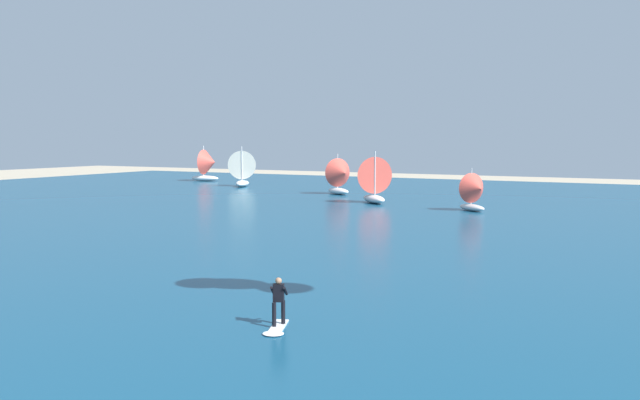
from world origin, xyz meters
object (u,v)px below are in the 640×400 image
object	(u,v)px
sailboat_outermost	(372,179)
sailboat_leading	(209,165)
sailboat_far_right	(341,176)
sailboat_center_horizon	(475,192)
kitesurfer	(278,310)
sailboat_near_shore	(243,168)

from	to	relation	value
sailboat_outermost	sailboat_leading	bearing A→B (deg)	151.28
sailboat_far_right	sailboat_center_horizon	distance (m)	20.51
sailboat_leading	kitesurfer	bearing A→B (deg)	-50.91
sailboat_center_horizon	sailboat_outermost	size ratio (longest dim) A/B	0.73
kitesurfer	sailboat_center_horizon	size ratio (longest dim) A/B	0.54
sailboat_center_horizon	sailboat_near_shore	world-z (taller)	sailboat_near_shore
kitesurfer	sailboat_near_shore	xyz separation A→B (m)	(-38.39, 53.93, 1.83)
kitesurfer	sailboat_center_horizon	world-z (taller)	sailboat_center_horizon
sailboat_leading	sailboat_near_shore	distance (m)	12.31
sailboat_leading	sailboat_far_right	size ratio (longest dim) A/B	1.15
sailboat_leading	sailboat_near_shore	world-z (taller)	sailboat_near_shore
sailboat_outermost	kitesurfer	bearing A→B (deg)	-70.84
sailboat_far_right	sailboat_outermost	bearing A→B (deg)	-45.33
sailboat_leading	sailboat_outermost	bearing A→B (deg)	-28.72
sailboat_outermost	sailboat_far_right	bearing A→B (deg)	134.67
sailboat_far_right	sailboat_outermost	size ratio (longest dim) A/B	0.90
kitesurfer	sailboat_far_right	world-z (taller)	sailboat_far_right
sailboat_leading	sailboat_center_horizon	world-z (taller)	sailboat_leading
sailboat_leading	sailboat_near_shore	bearing A→B (deg)	-30.98
kitesurfer	sailboat_leading	size ratio (longest dim) A/B	0.38
sailboat_far_right	kitesurfer	bearing A→B (deg)	-66.34
sailboat_outermost	sailboat_near_shore	distance (m)	27.15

